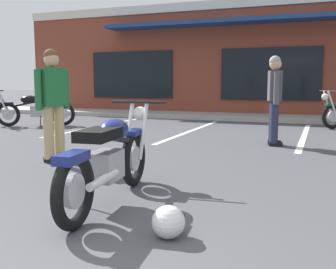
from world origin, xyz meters
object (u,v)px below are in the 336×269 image
object	(u,v)px
helmet_on_pavement	(168,222)
traffic_cone	(49,117)
person_by_back_row	(274,95)
motorcycle_blue_standard	(35,109)
person_in_shorts_foreground	(53,98)
motorcycle_foreground_classic	(110,157)

from	to	relation	value
helmet_on_pavement	traffic_cone	distance (m)	8.38
person_by_back_row	motorcycle_blue_standard	bearing A→B (deg)	170.65
person_in_shorts_foreground	traffic_cone	size ratio (longest dim) A/B	3.16
person_in_shorts_foreground	traffic_cone	distance (m)	5.04
person_in_shorts_foreground	person_by_back_row	size ratio (longest dim) A/B	1.00
motorcycle_foreground_classic	motorcycle_blue_standard	world-z (taller)	same
motorcycle_foreground_classic	motorcycle_blue_standard	size ratio (longest dim) A/B	1.10
motorcycle_blue_standard	person_in_shorts_foreground	xyz separation A→B (m)	(3.52, -3.85, 0.49)
motorcycle_blue_standard	person_by_back_row	world-z (taller)	person_by_back_row
motorcycle_foreground_classic	person_by_back_row	distance (m)	4.47
person_in_shorts_foreground	traffic_cone	world-z (taller)	person_in_shorts_foreground
person_in_shorts_foreground	person_by_back_row	world-z (taller)	same
person_by_back_row	traffic_cone	size ratio (longest dim) A/B	3.16
person_by_back_row	helmet_on_pavement	bearing A→B (deg)	-92.49
helmet_on_pavement	motorcycle_blue_standard	bearing A→B (deg)	135.87
motorcycle_blue_standard	motorcycle_foreground_classic	bearing A→B (deg)	-45.22
person_in_shorts_foreground	person_by_back_row	xyz separation A→B (m)	(2.88, 2.79, 0.00)
person_by_back_row	traffic_cone	distance (m)	6.14
person_in_shorts_foreground	motorcycle_blue_standard	bearing A→B (deg)	132.48
motorcycle_blue_standard	person_by_back_row	bearing A→B (deg)	-9.35
helmet_on_pavement	traffic_cone	size ratio (longest dim) A/B	0.49
traffic_cone	person_in_shorts_foreground	bearing A→B (deg)	-51.45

